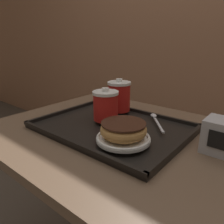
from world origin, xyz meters
name	(u,v)px	position (x,y,z in m)	size (l,w,h in m)	color
wall_behind	(224,14)	(0.00, 1.10, 1.20)	(8.00, 0.05, 2.40)	#9E6B4C
cafe_table	(120,174)	(0.00, 0.00, 0.57)	(0.91, 0.71, 0.75)	brown
serving_tray	(112,127)	(-0.04, 0.00, 0.75)	(0.51, 0.38, 0.02)	black
coffee_cup_front	(106,105)	(-0.08, 0.01, 0.82)	(0.09, 0.09, 0.12)	red
coffee_cup_rear	(119,96)	(-0.11, 0.12, 0.83)	(0.09, 0.09, 0.13)	red
plate_with_chocolate_donut	(123,138)	(0.08, -0.09, 0.78)	(0.16, 0.16, 0.01)	white
donut_chocolate_glazed	(123,129)	(0.08, -0.09, 0.80)	(0.13, 0.13, 0.04)	tan
spoon	(155,118)	(0.06, 0.12, 0.77)	(0.12, 0.14, 0.01)	silver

